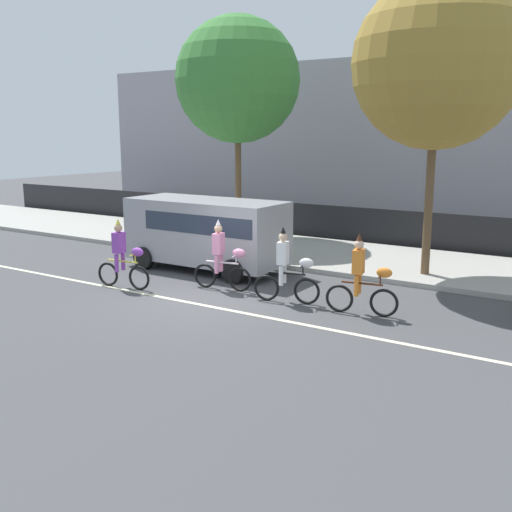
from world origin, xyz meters
name	(u,v)px	position (x,y,z in m)	size (l,w,h in m)	color
ground_plane	(206,299)	(0.00, 0.00, 0.00)	(80.00, 80.00, 0.00)	#424244
road_centre_line	(194,303)	(0.00, -0.50, 0.00)	(36.00, 0.14, 0.01)	beige
sidewalk_curb	(320,254)	(0.00, 6.50, 0.07)	(60.00, 5.00, 0.15)	#9E9B93
fence_line	(355,225)	(0.00, 9.40, 0.70)	(40.00, 0.08, 1.40)	black
building_backdrop	(370,141)	(-3.00, 18.00, 3.75)	(28.00, 8.00, 7.50)	#99939E
parade_cyclist_purple	(123,258)	(-2.56, -0.34, 0.84)	(1.71, 0.51, 1.92)	black
parade_cyclist_pink	(222,259)	(-0.19, 1.00, 0.84)	(1.71, 0.53, 1.92)	black
parade_cyclist_zebra	(287,270)	(1.91, 0.84, 0.84)	(1.69, 0.58, 1.92)	black
parade_cyclist_orange	(363,280)	(3.89, 0.91, 0.84)	(1.70, 0.54, 1.92)	black
parked_van_grey	(208,229)	(-1.96, 2.70, 1.28)	(5.00, 2.22, 2.18)	#99999E
street_tree_near_lamp	(238,80)	(-4.28, 7.73, 6.14)	(4.76, 4.76, 8.38)	brown
street_tree_far_corner	(437,64)	(4.04, 5.20, 6.01)	(4.66, 4.66, 8.20)	brown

